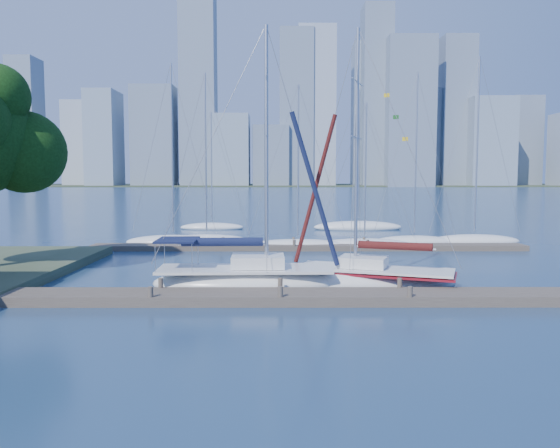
{
  "coord_description": "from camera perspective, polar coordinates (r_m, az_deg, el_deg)",
  "views": [
    {
      "loc": [
        -0.08,
        -21.59,
        4.98
      ],
      "look_at": [
        -0.0,
        4.0,
        2.81
      ],
      "focal_mm": 35.0,
      "sensor_mm": 36.0,
      "label": 1
    }
  ],
  "objects": [
    {
      "name": "sailboat_maroon",
      "position": [
        25.25,
        9.79,
        -4.29
      ],
      "size": [
        7.92,
        4.88,
        12.15
      ],
      "rotation": [
        0.0,
        0.0,
        -0.35
      ],
      "color": "white",
      "rests_on": "ground"
    },
    {
      "name": "far_shore",
      "position": [
        341.63,
        -0.16,
        4.02
      ],
      "size": [
        800.0,
        100.0,
        1.5
      ],
      "primitive_type": "cube",
      "color": "#38472D",
      "rests_on": "ground"
    },
    {
      "name": "bg_boat_2",
      "position": [
        38.68,
        1.89,
        -2.21
      ],
      "size": [
        7.5,
        3.54,
        11.72
      ],
      "rotation": [
        0.0,
        0.0,
        0.23
      ],
      "color": "white",
      "rests_on": "ground"
    },
    {
      "name": "bg_boat_6",
      "position": [
        53.34,
        -7.1,
        -0.3
      ],
      "size": [
        6.4,
        2.94,
        11.52
      ],
      "rotation": [
        0.0,
        0.0,
        0.18
      ],
      "color": "white",
      "rests_on": "ground"
    },
    {
      "name": "ground",
      "position": [
        22.16,
        0.03,
        -8.14
      ],
      "size": [
        700.0,
        700.0,
        0.0
      ],
      "primitive_type": "plane",
      "color": "navy",
      "rests_on": "ground"
    },
    {
      "name": "bg_boat_5",
      "position": [
        43.6,
        19.65,
        -1.62
      ],
      "size": [
        6.9,
        2.25,
        14.19
      ],
      "rotation": [
        0.0,
        0.0,
        0.01
      ],
      "color": "white",
      "rests_on": "ground"
    },
    {
      "name": "bg_boat_4",
      "position": [
        42.02,
        13.84,
        -1.75
      ],
      "size": [
        6.16,
        2.15,
        12.94
      ],
      "rotation": [
        0.0,
        0.0,
        0.03
      ],
      "color": "white",
      "rests_on": "ground"
    },
    {
      "name": "bg_boat_1",
      "position": [
        41.37,
        -7.66,
        -1.73
      ],
      "size": [
        7.01,
        3.82,
        12.99
      ],
      "rotation": [
        0.0,
        0.0,
        -0.26
      ],
      "color": "white",
      "rests_on": "ground"
    },
    {
      "name": "skyline",
      "position": [
        314.42,
        3.16,
        10.62
      ],
      "size": [
        504.18,
        51.31,
        110.73
      ],
      "color": "#7E8FA3",
      "rests_on": "ground"
    },
    {
      "name": "near_dock",
      "position": [
        22.11,
        0.03,
        -7.63
      ],
      "size": [
        26.0,
        2.0,
        0.4
      ],
      "primitive_type": "cube",
      "color": "#493E36",
      "rests_on": "ground"
    },
    {
      "name": "bg_boat_7",
      "position": [
        52.97,
        8.13,
        -0.28
      ],
      "size": [
        8.76,
        3.67,
        13.63
      ],
      "rotation": [
        0.0,
        0.0,
        0.14
      ],
      "color": "white",
      "rests_on": "ground"
    },
    {
      "name": "sailboat_navy",
      "position": [
        24.5,
        -3.68,
        -4.67
      ],
      "size": [
        8.38,
        2.96,
        12.15
      ],
      "rotation": [
        0.0,
        0.0,
        0.03
      ],
      "color": "white",
      "rests_on": "ground"
    },
    {
      "name": "bg_boat_3",
      "position": [
        39.52,
        8.83,
        -2.12
      ],
      "size": [
        7.12,
        3.65,
        10.55
      ],
      "rotation": [
        0.0,
        0.0,
        -0.26
      ],
      "color": "white",
      "rests_on": "ground"
    },
    {
      "name": "bg_boat_0",
      "position": [
        41.45,
        -11.06,
        -1.77
      ],
      "size": [
        7.42,
        4.37,
        13.64
      ],
      "rotation": [
        0.0,
        0.0,
        -0.34
      ],
      "color": "white",
      "rests_on": "ground"
    },
    {
      "name": "far_dock",
      "position": [
        37.95,
        2.97,
        -2.42
      ],
      "size": [
        30.0,
        1.8,
        0.36
      ],
      "primitive_type": "cube",
      "color": "#493E36",
      "rests_on": "ground"
    }
  ]
}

